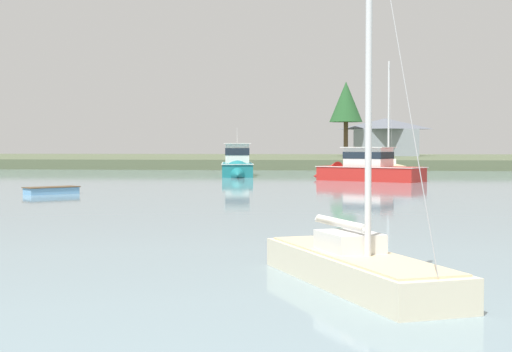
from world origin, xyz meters
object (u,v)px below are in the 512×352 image
cruiser_red (361,173)px  dinghy_skyblue (51,192)px  sailboat_sand (387,171)px  cruiser_teal (237,168)px  sailboat_cream (356,276)px

cruiser_red → dinghy_skyblue: bearing=-133.3°
cruiser_red → sailboat_sand: bearing=79.2°
cruiser_teal → cruiser_red: bearing=-35.9°
sailboat_cream → cruiser_teal: bearing=100.2°
sailboat_sand → cruiser_teal: (-13.80, -7.72, 0.46)m
sailboat_sand → dinghy_skyblue: sailboat_sand is taller
cruiser_red → dinghy_skyblue: 25.99m
sailboat_sand → sailboat_cream: (-4.10, -61.51, -0.06)m
sailboat_cream → cruiser_red: bearing=88.6°
sailboat_cream → dinghy_skyblue: size_ratio=2.71×
sailboat_cream → dinghy_skyblue: (-16.69, 27.05, -0.05)m
cruiser_red → sailboat_cream: 45.97m
cruiser_red → dinghy_skyblue: (-17.83, -18.91, -0.48)m
cruiser_teal → dinghy_skyblue: 27.65m
sailboat_sand → dinghy_skyblue: bearing=-121.1°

